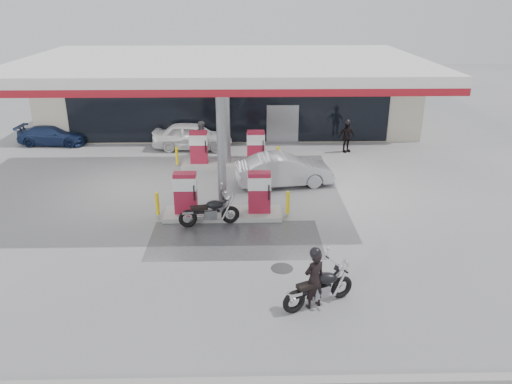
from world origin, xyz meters
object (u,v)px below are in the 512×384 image
(biker_main, at_px, (314,279))
(hatchback_silver, at_px, (284,170))
(biker_walking, at_px, (347,137))
(attendant, at_px, (202,138))
(parked_motorcycle, at_px, (210,212))
(parked_car_left, at_px, (53,135))
(sedan_white, at_px, (192,136))
(pump_island_far, at_px, (227,152))
(pump_island_near, at_px, (223,199))
(main_motorcycle, at_px, (320,288))

(biker_main, relative_size, hatchback_silver, 0.40)
(biker_main, xyz_separation_m, biker_walking, (3.62, 14.24, -0.01))
(attendant, bearing_deg, biker_main, -143.69)
(parked_motorcycle, relative_size, parked_car_left, 0.59)
(biker_main, height_order, hatchback_silver, biker_main)
(biker_main, xyz_separation_m, attendant, (-4.08, 13.82, 0.06))
(sedan_white, bearing_deg, biker_walking, -91.75)
(parked_motorcycle, bearing_deg, hatchback_silver, 42.01)
(parked_car_left, bearing_deg, attendant, -100.15)
(pump_island_far, relative_size, biker_main, 3.00)
(pump_island_near, xyz_separation_m, pump_island_far, (0.00, 6.00, 0.00))
(biker_main, height_order, sedan_white, biker_main)
(parked_car_left, xyz_separation_m, biker_walking, (16.33, -1.80, 0.29))
(pump_island_far, bearing_deg, parked_car_left, 158.20)
(pump_island_near, height_order, biker_main, pump_island_near)
(pump_island_far, distance_m, main_motorcycle, 12.29)
(pump_island_far, relative_size, parked_car_left, 1.34)
(pump_island_near, relative_size, pump_island_far, 1.00)
(pump_island_far, xyz_separation_m, parked_motorcycle, (-0.43, -6.79, -0.19))
(main_motorcycle, distance_m, parked_motorcycle, 6.14)
(parked_car_left, bearing_deg, pump_island_far, -107.55)
(biker_main, bearing_deg, biker_walking, -131.22)
(attendant, bearing_deg, parked_car_left, 95.47)
(parked_motorcycle, relative_size, sedan_white, 0.52)
(parked_motorcycle, distance_m, hatchback_silver, 5.07)
(pump_island_near, bearing_deg, main_motorcycle, -64.10)
(main_motorcycle, relative_size, biker_main, 1.22)
(hatchback_silver, height_order, biker_walking, biker_walking)
(parked_motorcycle, xyz_separation_m, parked_car_left, (-9.57, 10.79, 0.04))
(sedan_white, relative_size, hatchback_silver, 1.01)
(main_motorcycle, distance_m, biker_main, 0.40)
(main_motorcycle, xyz_separation_m, sedan_white, (-4.89, 14.89, 0.22))
(sedan_white, height_order, hatchback_silver, sedan_white)
(attendant, distance_m, biker_walking, 7.71)
(main_motorcycle, relative_size, biker_walking, 1.24)
(parked_motorcycle, distance_m, biker_walking, 11.25)
(pump_island_near, xyz_separation_m, biker_main, (2.71, -6.04, 0.15))
(parked_car_left, bearing_deg, hatchback_silver, -113.83)
(sedan_white, xyz_separation_m, parked_car_left, (-8.00, 1.06, -0.18))
(main_motorcycle, height_order, biker_main, biker_main)
(pump_island_near, relative_size, sedan_white, 1.19)
(biker_main, distance_m, biker_walking, 14.69)
(pump_island_near, bearing_deg, hatchback_silver, 51.64)
(parked_motorcycle, bearing_deg, main_motorcycle, -68.54)
(sedan_white, xyz_separation_m, hatchback_silver, (4.60, -5.66, -0.03))
(main_motorcycle, xyz_separation_m, parked_car_left, (-12.89, 15.95, 0.04))
(sedan_white, distance_m, biker_walking, 8.37)
(main_motorcycle, relative_size, hatchback_silver, 0.49)
(parked_motorcycle, xyz_separation_m, hatchback_silver, (3.03, 4.07, 0.19))
(pump_island_far, distance_m, attendant, 2.26)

